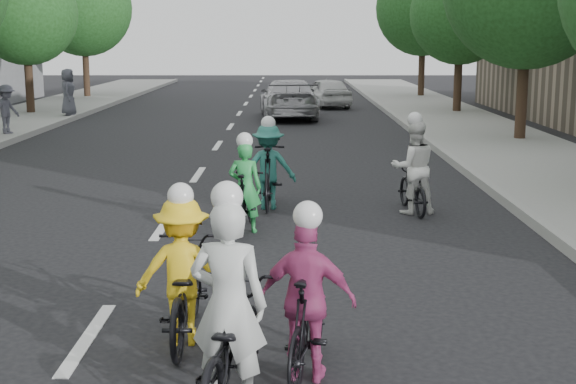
{
  "coord_description": "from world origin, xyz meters",
  "views": [
    {
      "loc": [
        2.06,
        -7.75,
        3.01
      ],
      "look_at": [
        2.04,
        2.73,
        1.0
      ],
      "focal_mm": 50.0,
      "sensor_mm": 36.0,
      "label": 1
    }
  ],
  "objects_px": {
    "cyclist_0": "(230,333)",
    "cyclist_1": "(269,172)",
    "cyclist_2": "(184,283)",
    "cyclist_5": "(307,313)",
    "spectator_0": "(7,109)",
    "cyclist_3": "(413,177)",
    "follow_car_trail": "(327,92)",
    "spectator_2": "(68,92)",
    "follow_car_lead": "(289,99)",
    "cyclist_4": "(245,196)"
  },
  "relations": [
    {
      "from": "cyclist_0",
      "to": "cyclist_1",
      "type": "distance_m",
      "value": 7.88
    },
    {
      "from": "cyclist_2",
      "to": "cyclist_5",
      "type": "distance_m",
      "value": 1.51
    },
    {
      "from": "cyclist_1",
      "to": "spectator_0",
      "type": "relative_size",
      "value": 1.28
    },
    {
      "from": "cyclist_1",
      "to": "cyclist_2",
      "type": "relative_size",
      "value": 1.02
    },
    {
      "from": "cyclist_3",
      "to": "follow_car_trail",
      "type": "relative_size",
      "value": 0.46
    },
    {
      "from": "cyclist_0",
      "to": "follow_car_trail",
      "type": "relative_size",
      "value": 0.5
    },
    {
      "from": "cyclist_5",
      "to": "spectator_2",
      "type": "height_order",
      "value": "spectator_2"
    },
    {
      "from": "cyclist_5",
      "to": "cyclist_0",
      "type": "bearing_deg",
      "value": 50.66
    },
    {
      "from": "cyclist_3",
      "to": "cyclist_2",
      "type": "bearing_deg",
      "value": 55.33
    },
    {
      "from": "cyclist_5",
      "to": "spectator_0",
      "type": "height_order",
      "value": "spectator_0"
    },
    {
      "from": "cyclist_1",
      "to": "spectator_2",
      "type": "height_order",
      "value": "spectator_2"
    },
    {
      "from": "cyclist_0",
      "to": "follow_car_lead",
      "type": "distance_m",
      "value": 24.5
    },
    {
      "from": "follow_car_lead",
      "to": "spectator_2",
      "type": "xyz_separation_m",
      "value": [
        -8.32,
        -0.44,
        0.28
      ]
    },
    {
      "from": "cyclist_0",
      "to": "cyclist_2",
      "type": "bearing_deg",
      "value": -58.15
    },
    {
      "from": "cyclist_5",
      "to": "spectator_2",
      "type": "relative_size",
      "value": 0.96
    },
    {
      "from": "cyclist_5",
      "to": "spectator_0",
      "type": "bearing_deg",
      "value": -51.59
    },
    {
      "from": "cyclist_1",
      "to": "spectator_2",
      "type": "bearing_deg",
      "value": -62.52
    },
    {
      "from": "follow_car_lead",
      "to": "spectator_2",
      "type": "relative_size",
      "value": 2.92
    },
    {
      "from": "cyclist_3",
      "to": "cyclist_0",
      "type": "bearing_deg",
      "value": 63.75
    },
    {
      "from": "follow_car_lead",
      "to": "spectator_0",
      "type": "height_order",
      "value": "spectator_0"
    },
    {
      "from": "cyclist_1",
      "to": "spectator_0",
      "type": "distance_m",
      "value": 13.15
    },
    {
      "from": "follow_car_lead",
      "to": "spectator_0",
      "type": "distance_m",
      "value": 10.69
    },
    {
      "from": "spectator_0",
      "to": "spectator_2",
      "type": "distance_m",
      "value": 5.94
    },
    {
      "from": "cyclist_3",
      "to": "follow_car_trail",
      "type": "height_order",
      "value": "cyclist_3"
    },
    {
      "from": "cyclist_2",
      "to": "follow_car_lead",
      "type": "xyz_separation_m",
      "value": [
        1.02,
        23.08,
        0.15
      ]
    },
    {
      "from": "spectator_0",
      "to": "spectator_2",
      "type": "relative_size",
      "value": 0.85
    },
    {
      "from": "cyclist_1",
      "to": "spectator_2",
      "type": "distance_m",
      "value": 18.04
    },
    {
      "from": "cyclist_4",
      "to": "spectator_2",
      "type": "bearing_deg",
      "value": -57.62
    },
    {
      "from": "cyclist_1",
      "to": "cyclist_2",
      "type": "height_order",
      "value": "cyclist_1"
    },
    {
      "from": "cyclist_4",
      "to": "follow_car_lead",
      "type": "xyz_separation_m",
      "value": [
        0.66,
        18.36,
        0.19
      ]
    },
    {
      "from": "cyclist_4",
      "to": "follow_car_trail",
      "type": "distance_m",
      "value": 23.62
    },
    {
      "from": "follow_car_lead",
      "to": "follow_car_trail",
      "type": "height_order",
      "value": "follow_car_lead"
    },
    {
      "from": "cyclist_2",
      "to": "cyclist_3",
      "type": "bearing_deg",
      "value": -117.69
    },
    {
      "from": "cyclist_0",
      "to": "cyclist_4",
      "type": "distance_m",
      "value": 6.14
    },
    {
      "from": "cyclist_2",
      "to": "cyclist_4",
      "type": "distance_m",
      "value": 4.73
    },
    {
      "from": "follow_car_trail",
      "to": "spectator_2",
      "type": "bearing_deg",
      "value": 17.42
    },
    {
      "from": "cyclist_2",
      "to": "cyclist_1",
      "type": "bearing_deg",
      "value": -95.84
    },
    {
      "from": "cyclist_3",
      "to": "spectator_2",
      "type": "distance_m",
      "value": 19.63
    },
    {
      "from": "cyclist_5",
      "to": "follow_car_trail",
      "type": "distance_m",
      "value": 29.16
    },
    {
      "from": "cyclist_1",
      "to": "cyclist_4",
      "type": "bearing_deg",
      "value": 80.77
    },
    {
      "from": "cyclist_3",
      "to": "cyclist_4",
      "type": "distance_m",
      "value": 3.16
    },
    {
      "from": "cyclist_3",
      "to": "cyclist_5",
      "type": "relative_size",
      "value": 1.06
    },
    {
      "from": "cyclist_4",
      "to": "follow_car_lead",
      "type": "height_order",
      "value": "cyclist_4"
    },
    {
      "from": "cyclist_1",
      "to": "cyclist_3",
      "type": "xyz_separation_m",
      "value": [
        2.53,
        -0.39,
        -0.03
      ]
    },
    {
      "from": "spectator_2",
      "to": "cyclist_2",
      "type": "bearing_deg",
      "value": -167.63
    },
    {
      "from": "cyclist_0",
      "to": "spectator_0",
      "type": "relative_size",
      "value": 1.3
    },
    {
      "from": "cyclist_0",
      "to": "cyclist_2",
      "type": "relative_size",
      "value": 1.04
    },
    {
      "from": "cyclist_3",
      "to": "follow_car_trail",
      "type": "bearing_deg",
      "value": -95.51
    },
    {
      "from": "follow_car_lead",
      "to": "cyclist_5",
      "type": "bearing_deg",
      "value": 86.48
    },
    {
      "from": "spectator_0",
      "to": "cyclist_3",
      "type": "bearing_deg",
      "value": -114.55
    }
  ]
}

